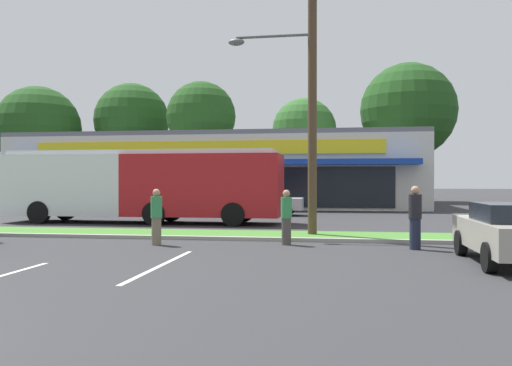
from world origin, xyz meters
The scene contains 16 objects.
grass_median centered at (0.00, 14.00, 0.06)m, with size 56.00×2.20×0.12m, color #427A2D.
curb_lip centered at (0.00, 12.78, 0.06)m, with size 56.00×0.24×0.12m, color #99968C.
parking_stripe_2 centered at (2.17, 7.57, 0.00)m, with size 0.12×4.80×0.01m, color silver.
storefront_building centered at (-2.53, 36.47, 2.61)m, with size 28.87×14.30×5.21m.
tree_far_left centered at (-22.31, 43.83, 6.85)m, with size 8.06×8.06×10.89m.
tree_left centered at (-13.89, 46.32, 7.73)m, with size 7.26×7.26×11.37m.
tree_mid_left centered at (-5.95, 42.61, 7.59)m, with size 6.14×6.14×10.68m.
tree_mid centered at (3.10, 44.11, 6.35)m, with size 5.71×5.71×9.22m.
tree_mid_right centered at (12.22, 45.09, 8.05)m, with size 8.39×8.39×12.26m.
utility_pole centered at (5.11, 14.03, 5.07)m, with size 3.03×2.40×9.46m.
city_bus centered at (-2.56, 19.11, 1.77)m, with size 12.55×2.71×3.25m.
car_2 centered at (2.08, 25.12, 0.75)m, with size 4.18×1.91×1.46m.
car_3 centered at (-8.28, 25.40, 0.76)m, with size 4.18×1.96×1.49m.
pedestrian_near_bench centered at (8.24, 11.32, 0.89)m, with size 0.36×0.36×1.77m.
pedestrian_by_pole centered at (0.79, 11.24, 0.84)m, with size 0.34×0.34×1.67m.
pedestrian_far centered at (4.60, 11.88, 0.82)m, with size 0.33×0.33×1.64m.
Camera 1 is at (6.14, -4.17, 1.93)m, focal length 38.00 mm.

